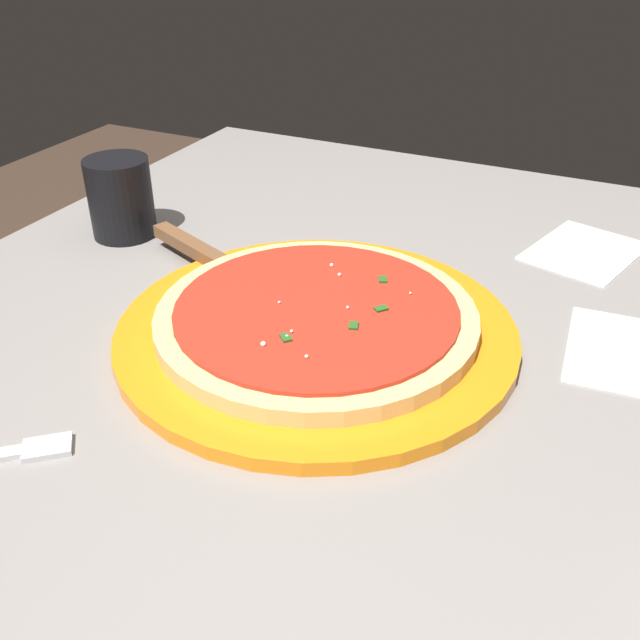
# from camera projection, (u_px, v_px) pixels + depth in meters

# --- Properties ---
(restaurant_table) EXTENTS (1.03, 0.88, 0.78)m
(restaurant_table) POSITION_uv_depth(u_px,v_px,m) (330.00, 430.00, 0.78)
(restaurant_table) COLOR black
(restaurant_table) RESTS_ON ground_plane
(serving_plate) EXTENTS (0.38, 0.38, 0.01)m
(serving_plate) POSITION_uv_depth(u_px,v_px,m) (320.00, 332.00, 0.68)
(serving_plate) COLOR orange
(serving_plate) RESTS_ON restaurant_table
(pizza) EXTENTS (0.30, 0.30, 0.02)m
(pizza) POSITION_uv_depth(u_px,v_px,m) (320.00, 317.00, 0.67)
(pizza) COLOR #DBB26B
(pizza) RESTS_ON serving_plate
(pizza_server) EXTENTS (0.12, 0.22, 0.01)m
(pizza_server) POSITION_uv_depth(u_px,v_px,m) (212.00, 260.00, 0.78)
(pizza_server) COLOR silver
(pizza_server) RESTS_ON serving_plate
(cup_tall_drink) EXTENTS (0.08, 0.08, 0.10)m
(cup_tall_drink) POSITION_uv_depth(u_px,v_px,m) (121.00, 198.00, 0.86)
(cup_tall_drink) COLOR black
(cup_tall_drink) RESTS_ON restaurant_table
(napkin_folded_right) EXTENTS (0.16, 0.14, 0.00)m
(napkin_folded_right) POSITION_uv_depth(u_px,v_px,m) (585.00, 251.00, 0.84)
(napkin_folded_right) COLOR white
(napkin_folded_right) RESTS_ON restaurant_table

